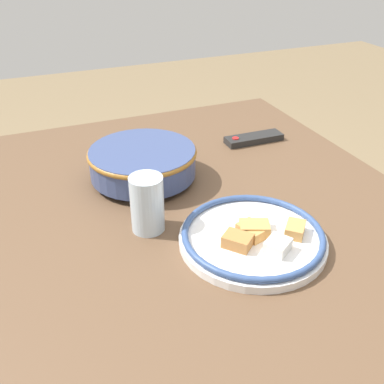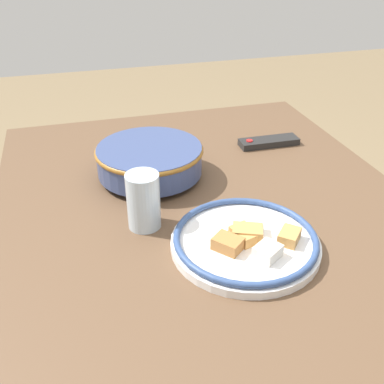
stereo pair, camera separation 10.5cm
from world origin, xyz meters
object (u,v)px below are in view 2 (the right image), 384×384
object	(u,v)px
noodle_bowl	(150,160)
drinking_glass	(144,201)
food_plate	(246,241)
tv_remote	(269,142)

from	to	relation	value
noodle_bowl	drinking_glass	xyz separation A→B (m)	(0.22, -0.06, 0.01)
noodle_bowl	food_plate	distance (m)	0.38
tv_remote	drinking_glass	xyz separation A→B (m)	(0.32, -0.44, 0.05)
noodle_bowl	food_plate	xyz separation A→B (m)	(0.35, 0.13, -0.03)
noodle_bowl	tv_remote	xyz separation A→B (m)	(-0.10, 0.39, -0.04)
food_plate	drinking_glass	size ratio (longest dim) A/B	2.41
tv_remote	noodle_bowl	bearing A→B (deg)	105.50
food_plate	drinking_glass	xyz separation A→B (m)	(-0.13, -0.19, 0.05)
food_plate	noodle_bowl	bearing A→B (deg)	-159.46
noodle_bowl	tv_remote	bearing A→B (deg)	104.66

